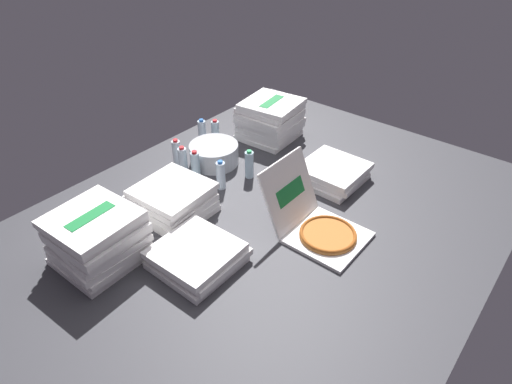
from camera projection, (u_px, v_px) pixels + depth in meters
The scene contains 15 objects.
ground_plane at pixel (266, 220), 2.60m from camera, with size 3.20×2.40×0.02m, color #38383D.
open_pizza_box at pixel (317, 223), 2.45m from camera, with size 0.39×0.55×0.38m.
pizza_stack_left_near at pixel (173, 200), 2.60m from camera, with size 0.43×0.43×0.18m.
pizza_stack_right_near at pixel (97, 238), 2.24m from camera, with size 0.42×0.43×0.30m.
pizza_stack_center_far at pixel (270, 120), 3.34m from camera, with size 0.45×0.45×0.30m.
pizza_stack_left_far at pixel (332, 173), 2.91m from camera, with size 0.42×0.42×0.11m.
pizza_stack_left_mid at pixel (197, 256), 2.27m from camera, with size 0.42×0.41×0.11m.
ice_bucket at pixel (214, 154), 3.08m from camera, with size 0.34×0.34×0.14m, color #B7BABF.
water_bottle_0 at pixel (196, 165), 2.91m from camera, with size 0.06×0.06×0.20m.
water_bottle_1 at pixel (177, 153), 3.03m from camera, with size 0.06×0.06×0.20m.
water_bottle_2 at pixel (215, 133), 3.28m from camera, with size 0.06×0.06×0.20m.
water_bottle_3 at pixel (183, 161), 2.95m from camera, with size 0.06×0.06×0.20m.
water_bottle_4 at pixel (202, 132), 3.28m from camera, with size 0.06×0.06×0.20m.
water_bottle_5 at pixel (249, 164), 2.91m from camera, with size 0.06×0.06×0.20m.
water_bottle_6 at pixel (221, 175), 2.81m from camera, with size 0.06×0.06×0.20m.
Camera 1 is at (-1.60, -1.23, 1.64)m, focal length 30.70 mm.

